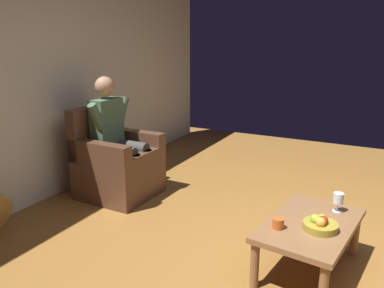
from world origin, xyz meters
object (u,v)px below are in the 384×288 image
at_px(person_seated, 117,134).
at_px(coffee_table, 310,229).
at_px(fruit_bowl, 320,224).
at_px(armchair, 116,164).
at_px(candle_jar, 278,223).
at_px(wine_glass_near, 338,199).

distance_m(person_seated, coffee_table, 2.20).
relative_size(coffee_table, fruit_bowl, 4.19).
bearing_deg(armchair, candle_jar, 71.58).
bearing_deg(person_seated, candle_jar, 71.34).
bearing_deg(person_seated, armchair, -90.00).
distance_m(armchair, coffee_table, 2.20).
xyz_separation_m(person_seated, coffee_table, (0.51, 2.11, -0.36)).
height_order(wine_glass_near, candle_jar, wine_glass_near).
height_order(person_seated, fruit_bowl, person_seated).
bearing_deg(candle_jar, person_seated, -110.09).
bearing_deg(armchair, person_seated, 90.00).
height_order(coffee_table, candle_jar, candle_jar).
xyz_separation_m(armchair, coffee_table, (0.51, 2.14, -0.01)).
bearing_deg(wine_glass_near, armchair, -95.86).
distance_m(person_seated, candle_jar, 2.07).
bearing_deg(person_seated, wine_glass_near, 85.51).
bearing_deg(armchair, wine_glass_near, 85.57).
bearing_deg(wine_glass_near, coffee_table, -27.32).
xyz_separation_m(armchair, person_seated, (0.00, 0.03, 0.34)).
relative_size(armchair, person_seated, 0.75).
bearing_deg(fruit_bowl, candle_jar, -66.38).
height_order(person_seated, coffee_table, person_seated).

